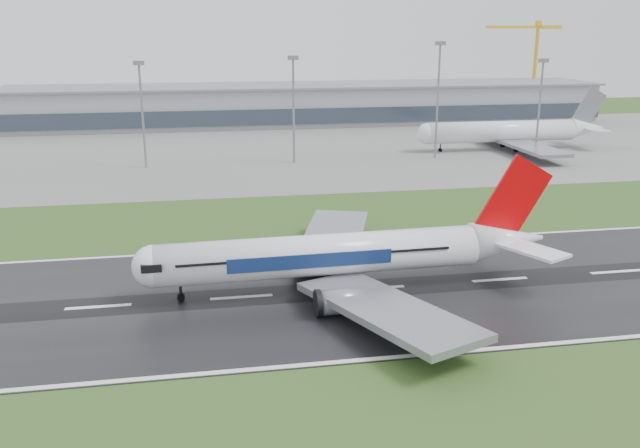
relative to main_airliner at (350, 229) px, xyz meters
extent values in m
plane|color=#2A491A|center=(23.79, -0.94, -9.33)|extent=(520.00, 520.00, 0.00)
cube|color=black|center=(23.79, -0.94, -9.28)|extent=(400.00, 45.00, 0.10)
cube|color=slate|center=(23.79, 124.06, -9.29)|extent=(400.00, 130.00, 0.08)
cube|color=gray|center=(23.79, 184.06, -1.83)|extent=(240.00, 36.00, 15.00)
cylinder|color=gray|center=(-36.42, 99.06, 4.74)|extent=(0.64, 0.64, 28.15)
cylinder|color=gray|center=(5.63, 99.06, 5.28)|extent=(0.64, 0.64, 29.23)
cylinder|color=gray|center=(48.72, 99.06, 7.15)|extent=(0.64, 0.64, 32.97)
cylinder|color=gray|center=(81.43, 99.06, 4.61)|extent=(0.64, 0.64, 27.88)
camera|label=1|loc=(-20.87, -91.63, 28.12)|focal=37.52mm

